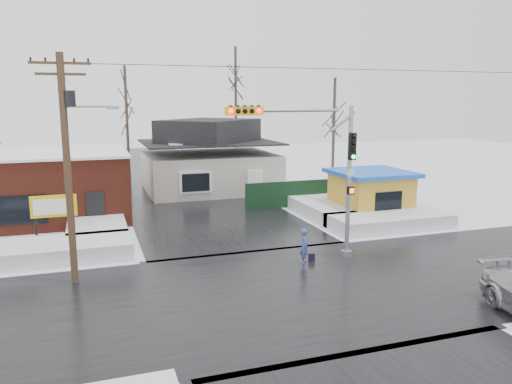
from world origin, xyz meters
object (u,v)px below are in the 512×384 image
object	(u,v)px
kiosk	(370,193)
traffic_signal	(319,162)
pedestrian	(305,247)
marquee_sign	(54,208)
utility_pole	(69,156)

from	to	relation	value
kiosk	traffic_signal	bearing A→B (deg)	-135.16
pedestrian	marquee_sign	bearing A→B (deg)	78.67
traffic_signal	marquee_sign	world-z (taller)	traffic_signal
kiosk	pedestrian	bearing A→B (deg)	-136.89
marquee_sign	pedestrian	xyz separation A→B (m)	(10.71, -6.79, -1.12)
kiosk	pedestrian	world-z (taller)	kiosk
traffic_signal	utility_pole	size ratio (longest dim) A/B	0.78
traffic_signal	utility_pole	xyz separation A→B (m)	(-10.36, 0.53, 0.57)
traffic_signal	utility_pole	world-z (taller)	utility_pole
traffic_signal	pedestrian	world-z (taller)	traffic_signal
marquee_sign	traffic_signal	bearing A→B (deg)	-29.72
traffic_signal	kiosk	world-z (taller)	traffic_signal
traffic_signal	utility_pole	bearing A→B (deg)	177.05
traffic_signal	pedestrian	bearing A→B (deg)	-159.98
traffic_signal	marquee_sign	xyz separation A→B (m)	(-11.43, 6.53, -2.62)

